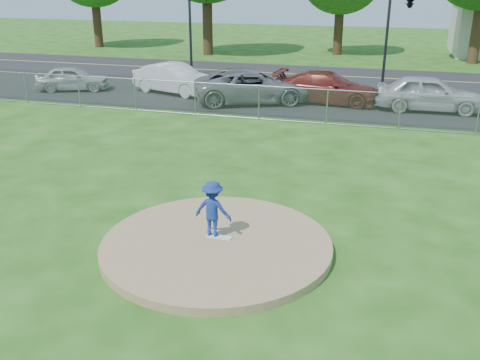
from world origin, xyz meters
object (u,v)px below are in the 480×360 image
object	(u,v)px
traffic_signal_center	(408,2)
parked_car_darkred	(327,87)
traffic_signal_left	(194,21)
parked_car_white	(175,79)
parked_car_pearl	(429,93)
parked_car_gray	(253,87)
pitcher	(213,209)
traffic_cone	(212,96)
parked_car_silver	(73,78)

from	to	relation	value
traffic_signal_center	parked_car_darkred	distance (m)	7.81
traffic_signal_left	traffic_signal_center	xyz separation A→B (m)	(12.73, -0.00, 1.25)
traffic_signal_center	parked_car_white	xyz separation A→B (m)	(-11.72, -5.79, -3.81)
parked_car_darkred	parked_car_pearl	world-z (taller)	parked_car_pearl
parked_car_gray	parked_car_darkred	world-z (taller)	parked_car_gray
parked_car_darkred	parked_car_white	bearing A→B (deg)	94.18
pitcher	parked_car_darkred	bearing A→B (deg)	-88.27
traffic_signal_left	pitcher	distance (m)	23.52
pitcher	parked_car_darkred	size ratio (longest dim) A/B	0.26
traffic_signal_center	pitcher	size ratio (longest dim) A/B	4.03
parked_car_white	traffic_cone	bearing A→B (deg)	-101.87
traffic_signal_left	pitcher	bearing A→B (deg)	-68.42
traffic_signal_center	traffic_cone	bearing A→B (deg)	-140.95
traffic_signal_left	parked_car_silver	size ratio (longest dim) A/B	1.43
traffic_signal_center	parked_car_gray	world-z (taller)	traffic_signal_center
traffic_cone	parked_car_white	bearing A→B (deg)	149.80
parked_car_white	parked_car_darkred	distance (m)	8.23
traffic_cone	parked_car_darkred	bearing A→B (deg)	15.15
pitcher	parked_car_gray	bearing A→B (deg)	-74.78
traffic_cone	parked_car_gray	distance (m)	2.10
parked_car_white	parked_car_gray	bearing A→B (deg)	-84.44
pitcher	parked_car_gray	world-z (taller)	parked_car_gray
parked_car_silver	pitcher	bearing A→B (deg)	-158.60
traffic_signal_center	pitcher	world-z (taller)	traffic_signal_center
traffic_cone	parked_car_darkred	size ratio (longest dim) A/B	0.12
parked_car_gray	parked_car_darkred	distance (m)	3.73
traffic_signal_left	traffic_cone	xyz separation A→B (m)	(3.68, -7.35, -3.05)
parked_car_white	parked_car_darkred	size ratio (longest dim) A/B	0.91
parked_car_darkred	parked_car_pearl	xyz separation A→B (m)	(4.82, -0.38, 0.07)
parked_car_silver	traffic_signal_center	bearing A→B (deg)	-89.22
pitcher	parked_car_pearl	world-z (taller)	parked_car_pearl
parked_car_silver	parked_car_pearl	xyz separation A→B (m)	(18.79, 0.41, 0.16)
parked_car_gray	parked_car_pearl	bearing A→B (deg)	-108.60
traffic_signal_left	parked_car_gray	world-z (taller)	traffic_signal_left
traffic_signal_center	parked_car_pearl	distance (m)	7.39
traffic_signal_left	traffic_cone	size ratio (longest dim) A/B	9.24
traffic_cone	parked_car_pearl	distance (m)	10.45
pitcher	traffic_signal_center	bearing A→B (deg)	-96.72
traffic_signal_left	traffic_cone	bearing A→B (deg)	-63.39
pitcher	parked_car_gray	size ratio (longest dim) A/B	0.24
traffic_signal_center	parked_car_silver	xyz separation A→B (m)	(-17.46, -6.63, -3.93)
parked_car_silver	parked_car_gray	bearing A→B (deg)	-111.19
pitcher	parked_car_pearl	xyz separation A→B (m)	(5.45, 15.54, -0.06)
traffic_signal_left	traffic_signal_center	distance (m)	12.79
traffic_signal_left	parked_car_pearl	bearing A→B (deg)	-23.86
parked_car_silver	parked_car_gray	distance (m)	10.39
traffic_signal_center	parked_car_darkred	bearing A→B (deg)	-120.87
traffic_signal_center	parked_car_pearl	world-z (taller)	traffic_signal_center
parked_car_silver	parked_car_darkred	world-z (taller)	parked_car_darkred
traffic_signal_left	traffic_cone	distance (m)	8.76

